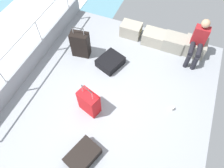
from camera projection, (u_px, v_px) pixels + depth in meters
ground_plane at (112, 100)px, 4.80m from camera, size 4.40×5.20×0.06m
gunwale_port at (28, 65)px, 5.05m from camera, size 0.06×5.20×0.45m
railing_port at (20, 49)px, 4.58m from camera, size 0.04×4.20×1.02m
cargo_crate_0 at (131, 30)px, 5.80m from camera, size 0.58×0.40×0.37m
cargo_crate_1 at (154, 38)px, 5.64m from camera, size 0.64×0.45×0.35m
cargo_crate_2 at (174, 43)px, 5.51m from camera, size 0.57×0.44×0.39m
cargo_crate_3 at (195, 47)px, 5.42m from camera, size 0.58×0.47×0.40m
passenger_seated at (199, 41)px, 5.01m from camera, size 0.34×0.66×1.10m
suitcase_1 at (89, 102)px, 4.40m from camera, size 0.50×0.38×0.83m
suitcase_2 at (80, 44)px, 5.26m from camera, size 0.48×0.32×0.88m
suitcase_3 at (110, 62)px, 5.26m from camera, size 0.69×0.74×0.22m
suitcase_4 at (83, 156)px, 3.97m from camera, size 0.61×0.73×0.22m
paper_cup at (172, 108)px, 4.60m from camera, size 0.08×0.08×0.10m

